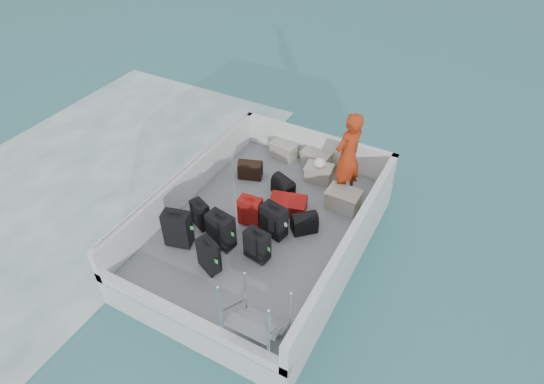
{
  "coord_description": "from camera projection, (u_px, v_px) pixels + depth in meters",
  "views": [
    {
      "loc": [
        3.12,
        -5.39,
        6.67
      ],
      "look_at": [
        -0.1,
        0.55,
        1.0
      ],
      "focal_mm": 30.0,
      "sensor_mm": 36.0,
      "label": 1
    }
  ],
  "objects": [
    {
      "name": "crate_2",
      "position": [
        319.0,
        174.0,
        9.62
      ],
      "size": [
        0.58,
        0.44,
        0.32
      ],
      "primitive_type": "cube",
      "rotation": [
        0.0,
        0.0,
        0.13
      ],
      "color": "#A39D8E",
      "rests_on": "deck"
    },
    {
      "name": "passenger",
      "position": [
        348.0,
        156.0,
        8.76
      ],
      "size": [
        0.67,
        0.81,
        1.88
      ],
      "primitive_type": "imported",
      "rotation": [
        0.0,
        0.0,
        -1.94
      ],
      "color": "#E73E15",
      "rests_on": "deck"
    },
    {
      "name": "suitcase_5",
      "position": [
        250.0,
        211.0,
        8.51
      ],
      "size": [
        0.45,
        0.3,
        0.59
      ],
      "primitive_type": "cube",
      "rotation": [
        0.0,
        0.0,
        0.1
      ],
      "color": "maroon",
      "rests_on": "deck"
    },
    {
      "name": "suitcase_7",
      "position": [
        274.0,
        221.0,
        8.26
      ],
      "size": [
        0.51,
        0.36,
        0.66
      ],
      "primitive_type": "cube",
      "rotation": [
        0.0,
        0.0,
        -0.2
      ],
      "color": "black",
      "rests_on": "deck"
    },
    {
      "name": "ground",
      "position": [
        263.0,
        247.0,
        9.05
      ],
      "size": [
        160.0,
        160.0,
        0.0
      ],
      "primitive_type": "plane",
      "color": "#1B5F61",
      "rests_on": "ground"
    },
    {
      "name": "deck_fittings",
      "position": [
        271.0,
        228.0,
        8.07
      ],
      "size": [
        3.6,
        5.0,
        0.9
      ],
      "color": "silver",
      "rests_on": "deck"
    },
    {
      "name": "crate_0",
      "position": [
        284.0,
        150.0,
        10.28
      ],
      "size": [
        0.59,
        0.44,
        0.33
      ],
      "primitive_type": "cube",
      "rotation": [
        0.0,
        0.0,
        -0.11
      ],
      "color": "#A39D8E",
      "rests_on": "deck"
    },
    {
      "name": "suitcase_6",
      "position": [
        257.0,
        245.0,
        7.84
      ],
      "size": [
        0.46,
        0.32,
        0.6
      ],
      "primitive_type": "cube",
      "rotation": [
        0.0,
        0.0,
        -0.15
      ],
      "color": "black",
      "rests_on": "deck"
    },
    {
      "name": "deck",
      "position": [
        263.0,
        225.0,
        8.66
      ],
      "size": [
        3.3,
        4.7,
        0.02
      ],
      "primitive_type": "cube",
      "color": "slate",
      "rests_on": "ferry_hull"
    },
    {
      "name": "suitcase_3",
      "position": [
        209.0,
        256.0,
        7.64
      ],
      "size": [
        0.47,
        0.38,
        0.63
      ],
      "primitive_type": "cube",
      "rotation": [
        0.0,
        0.0,
        -0.41
      ],
      "color": "black",
      "rests_on": "deck"
    },
    {
      "name": "wake_foam",
      "position": [
        88.0,
        177.0,
        10.81
      ],
      "size": [
        10.0,
        10.0,
        0.0
      ],
      "primitive_type": "plane",
      "color": "white",
      "rests_on": "ground"
    },
    {
      "name": "crate_1",
      "position": [
        316.0,
        160.0,
        9.98
      ],
      "size": [
        0.63,
        0.47,
        0.36
      ],
      "primitive_type": "cube",
      "rotation": [
        0.0,
        0.0,
        -0.11
      ],
      "color": "#A39D8E",
      "rests_on": "deck"
    },
    {
      "name": "suitcase_4",
      "position": [
        221.0,
        231.0,
        8.04
      ],
      "size": [
        0.52,
        0.35,
        0.7
      ],
      "primitive_type": "cube",
      "rotation": [
        0.0,
        0.0,
        -0.16
      ],
      "color": "black",
      "rests_on": "deck"
    },
    {
      "name": "duffel_0",
      "position": [
        250.0,
        171.0,
        9.7
      ],
      "size": [
        0.57,
        0.45,
        0.32
      ],
      "primitive_type": null,
      "rotation": [
        0.0,
        0.0,
        0.34
      ],
      "color": "black",
      "rests_on": "deck"
    },
    {
      "name": "suitcase_1",
      "position": [
        200.0,
        215.0,
        8.46
      ],
      "size": [
        0.43,
        0.34,
        0.56
      ],
      "primitive_type": "cube",
      "rotation": [
        0.0,
        0.0,
        -0.4
      ],
      "color": "black",
      "rests_on": "deck"
    },
    {
      "name": "crate_3",
      "position": [
        343.0,
        200.0,
        8.93
      ],
      "size": [
        0.62,
        0.43,
        0.37
      ],
      "primitive_type": "cube",
      "rotation": [
        0.0,
        0.0,
        -0.01
      ],
      "color": "#A39D8E",
      "rests_on": "deck"
    },
    {
      "name": "duffel_1",
      "position": [
        283.0,
        187.0,
        9.28
      ],
      "size": [
        0.53,
        0.45,
        0.32
      ],
      "primitive_type": null,
      "rotation": [
        0.0,
        0.0,
        -0.38
      ],
      "color": "black",
      "rests_on": "deck"
    },
    {
      "name": "duffel_2",
      "position": [
        304.0,
        224.0,
        8.45
      ],
      "size": [
        0.55,
        0.54,
        0.32
      ],
      "primitive_type": null,
      "rotation": [
        0.0,
        0.0,
        0.77
      ],
      "color": "black",
      "rests_on": "deck"
    },
    {
      "name": "white_bag",
      "position": [
        319.0,
        164.0,
        9.46
      ],
      "size": [
        0.24,
        0.24,
        0.18
      ],
      "primitive_type": "ellipsoid",
      "color": "white",
      "rests_on": "crate_2"
    },
    {
      "name": "ferry_hull",
      "position": [
        263.0,
        237.0,
        8.86
      ],
      "size": [
        3.6,
        5.0,
        0.6
      ],
      "primitive_type": "cube",
      "color": "silver",
      "rests_on": "ground"
    },
    {
      "name": "suitcase_8",
      "position": [
        288.0,
        205.0,
        8.88
      ],
      "size": [
        0.81,
        0.64,
        0.28
      ],
      "primitive_type": "cube",
      "rotation": [
        0.0,
        0.0,
        1.84
      ],
      "color": "maroon",
      "rests_on": "deck"
    },
    {
      "name": "yellow_bag",
      "position": [
        342.0,
        170.0,
        9.79
      ],
      "size": [
        0.28,
        0.26,
        0.22
      ],
      "primitive_type": "ellipsoid",
      "color": "yellow",
      "rests_on": "deck"
    },
    {
      "name": "suitcase_0",
      "position": [
        178.0,
        229.0,
        8.05
      ],
      "size": [
        0.53,
        0.38,
        0.74
      ],
      "primitive_type": "cube",
      "rotation": [
        0.0,
        0.0,
        0.26
      ],
      "color": "black",
      "rests_on": "deck"
    }
  ]
}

